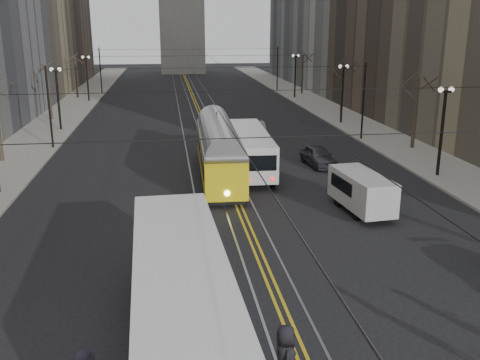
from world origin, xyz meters
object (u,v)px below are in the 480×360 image
object	(u,v)px
rear_bus	(250,151)
sedan_grey	(318,156)
sedan_silver	(256,130)
transit_bus	(183,316)
pedestrian_a	(285,358)
streetcar	(219,155)
cargo_van	(361,193)

from	to	relation	value
rear_bus	sedan_grey	size ratio (longest dim) A/B	2.52
rear_bus	sedan_silver	world-z (taller)	rear_bus
rear_bus	sedan_grey	distance (m)	5.06
transit_bus	pedestrian_a	distance (m)	3.11
streetcar	sedan_grey	size ratio (longest dim) A/B	3.11
streetcar	cargo_van	distance (m)	10.35
transit_bus	sedan_grey	size ratio (longest dim) A/B	3.13
pedestrian_a	sedan_grey	bearing A→B (deg)	-16.96
streetcar	cargo_van	size ratio (longest dim) A/B	2.70
sedan_grey	sedan_silver	xyz separation A→B (m)	(-2.78, 10.02, 0.01)
sedan_grey	cargo_van	bearing A→B (deg)	-98.15
transit_bus	sedan_grey	xyz separation A→B (m)	(10.28, 22.00, -0.90)
streetcar	sedan_grey	distance (m)	7.62
cargo_van	sedan_silver	bearing A→B (deg)	90.64
cargo_van	sedan_grey	bearing A→B (deg)	81.25
transit_bus	sedan_silver	xyz separation A→B (m)	(7.50, 32.02, -0.89)
streetcar	pedestrian_a	world-z (taller)	streetcar
streetcar	rear_bus	world-z (taller)	streetcar
streetcar	sedan_grey	bearing A→B (deg)	17.64
sedan_silver	pedestrian_a	xyz separation A→B (m)	(-4.84, -33.52, 0.27)
streetcar	sedan_silver	world-z (taller)	streetcar
transit_bus	pedestrian_a	world-z (taller)	transit_bus
cargo_van	pedestrian_a	world-z (taller)	cargo_van
rear_bus	cargo_van	bearing A→B (deg)	-61.94
cargo_van	pedestrian_a	bearing A→B (deg)	-123.62
streetcar	cargo_van	bearing A→B (deg)	-47.18
transit_bus	rear_bus	size ratio (longest dim) A/B	1.24
cargo_van	sedan_silver	size ratio (longest dim) A/B	1.10
cargo_van	sedan_silver	distance (m)	20.02
sedan_silver	pedestrian_a	distance (m)	33.87
rear_bus	cargo_van	world-z (taller)	rear_bus
transit_bus	streetcar	bearing A→B (deg)	79.23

